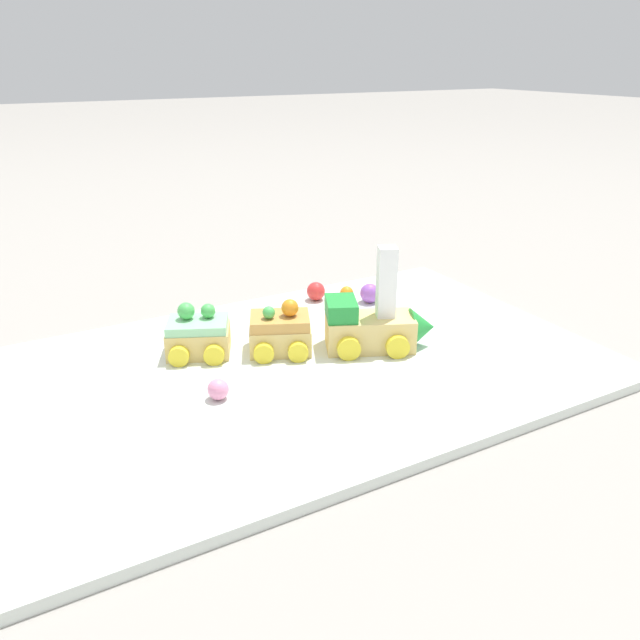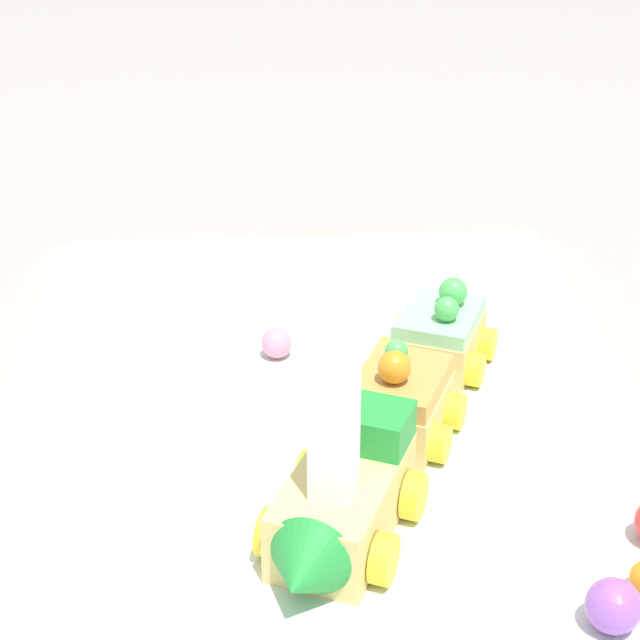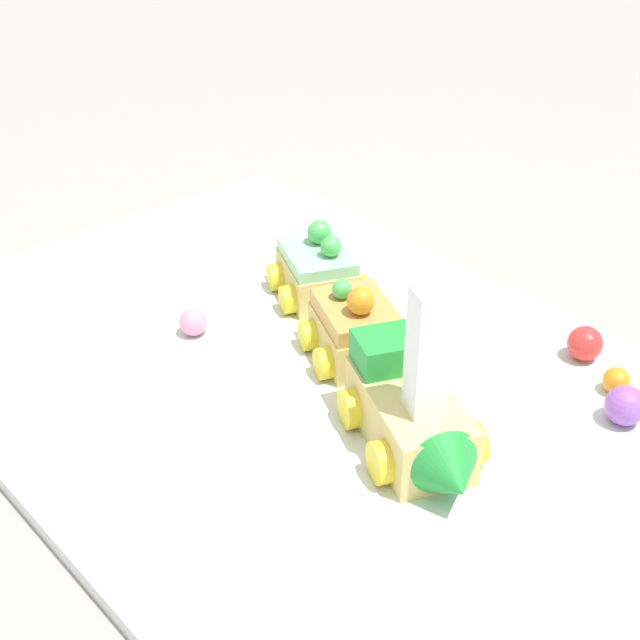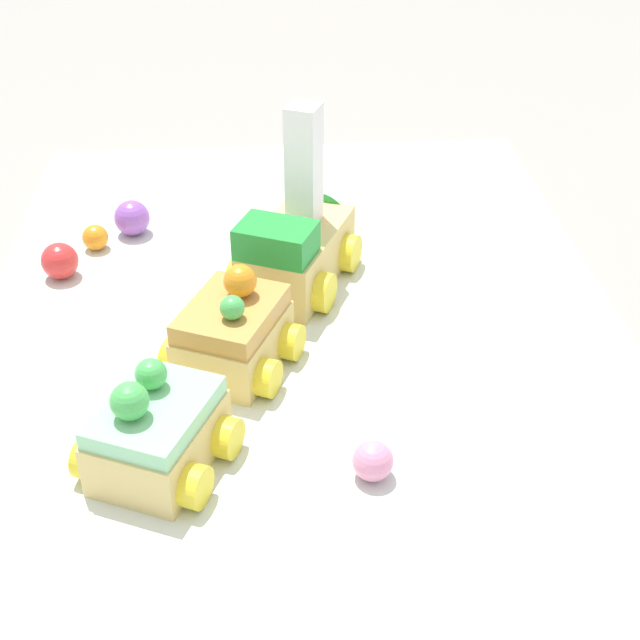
{
  "view_description": "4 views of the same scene",
  "coord_description": "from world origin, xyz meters",
  "px_view_note": "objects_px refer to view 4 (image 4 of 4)",
  "views": [
    {
      "loc": [
        -0.3,
        -0.59,
        0.35
      ],
      "look_at": [
        0.04,
        0.03,
        0.05
      ],
      "focal_mm": 35.0,
      "sensor_mm": 36.0,
      "label": 1
    },
    {
      "loc": [
        0.57,
        -0.05,
        0.4
      ],
      "look_at": [
        -0.04,
        -0.0,
        0.08
      ],
      "focal_mm": 60.0,
      "sensor_mm": 36.0,
      "label": 2
    },
    {
      "loc": [
        0.4,
        -0.36,
        0.4
      ],
      "look_at": [
        -0.04,
        0.03,
        0.04
      ],
      "focal_mm": 50.0,
      "sensor_mm": 36.0,
      "label": 3
    },
    {
      "loc": [
        -0.48,
        0.03,
        0.36
      ],
      "look_at": [
        0.0,
        -0.01,
        0.03
      ],
      "focal_mm": 50.0,
      "sensor_mm": 36.0,
      "label": 4
    }
  ],
  "objects_px": {
    "cake_car_mint": "(157,434)",
    "gumball_red": "(60,261)",
    "gumball_pink": "(373,461)",
    "cake_train_locomotive": "(300,239)",
    "gumball_purple": "(132,218)",
    "gumball_orange": "(95,237)",
    "cake_car_caramel": "(233,335)"
  },
  "relations": [
    {
      "from": "cake_car_mint",
      "to": "gumball_red",
      "type": "bearing_deg",
      "value": 46.92
    },
    {
      "from": "cake_car_mint",
      "to": "gumball_red",
      "type": "xyz_separation_m",
      "value": [
        0.21,
        0.09,
        -0.01
      ]
    },
    {
      "from": "cake_car_mint",
      "to": "gumball_pink",
      "type": "bearing_deg",
      "value": -74.87
    },
    {
      "from": "cake_train_locomotive",
      "to": "cake_car_mint",
      "type": "height_order",
      "value": "cake_train_locomotive"
    },
    {
      "from": "cake_train_locomotive",
      "to": "gumball_red",
      "type": "distance_m",
      "value": 0.18
    },
    {
      "from": "gumball_purple",
      "to": "gumball_orange",
      "type": "distance_m",
      "value": 0.04
    },
    {
      "from": "cake_car_mint",
      "to": "gumball_purple",
      "type": "xyz_separation_m",
      "value": [
        0.28,
        0.04,
        -0.01
      ]
    },
    {
      "from": "gumball_purple",
      "to": "cake_train_locomotive",
      "type": "bearing_deg",
      "value": -119.85
    },
    {
      "from": "cake_car_caramel",
      "to": "gumball_orange",
      "type": "height_order",
      "value": "cake_car_caramel"
    },
    {
      "from": "cake_car_mint",
      "to": "gumball_orange",
      "type": "distance_m",
      "value": 0.26
    },
    {
      "from": "cake_train_locomotive",
      "to": "cake_car_caramel",
      "type": "bearing_deg",
      "value": -179.92
    },
    {
      "from": "cake_car_caramel",
      "to": "gumball_pink",
      "type": "bearing_deg",
      "value": -121.08
    },
    {
      "from": "gumball_purple",
      "to": "gumball_pink",
      "type": "bearing_deg",
      "value": -151.71
    },
    {
      "from": "cake_car_caramel",
      "to": "gumball_orange",
      "type": "bearing_deg",
      "value": 58.37
    },
    {
      "from": "gumball_pink",
      "to": "cake_train_locomotive",
      "type": "bearing_deg",
      "value": 6.98
    },
    {
      "from": "cake_car_caramel",
      "to": "cake_car_mint",
      "type": "relative_size",
      "value": 1.0
    },
    {
      "from": "cake_car_caramel",
      "to": "gumball_pink",
      "type": "height_order",
      "value": "cake_car_caramel"
    },
    {
      "from": "cake_train_locomotive",
      "to": "cake_car_mint",
      "type": "distance_m",
      "value": 0.22
    },
    {
      "from": "cake_train_locomotive",
      "to": "gumball_red",
      "type": "xyz_separation_m",
      "value": [
        0.01,
        0.18,
        -0.02
      ]
    },
    {
      "from": "gumball_pink",
      "to": "cake_car_mint",
      "type": "bearing_deg",
      "value": 80.9
    },
    {
      "from": "gumball_purple",
      "to": "gumball_orange",
      "type": "bearing_deg",
      "value": 130.86
    },
    {
      "from": "gumball_pink",
      "to": "gumball_red",
      "type": "bearing_deg",
      "value": 41.8
    },
    {
      "from": "cake_train_locomotive",
      "to": "gumball_orange",
      "type": "distance_m",
      "value": 0.17
    },
    {
      "from": "gumball_red",
      "to": "cake_car_caramel",
      "type": "bearing_deg",
      "value": -132.83
    },
    {
      "from": "gumball_red",
      "to": "gumball_purple",
      "type": "bearing_deg",
      "value": -36.09
    },
    {
      "from": "gumball_pink",
      "to": "gumball_red",
      "type": "height_order",
      "value": "gumball_red"
    },
    {
      "from": "cake_train_locomotive",
      "to": "cake_car_mint",
      "type": "xyz_separation_m",
      "value": [
        -0.2,
        0.09,
        -0.01
      ]
    },
    {
      "from": "gumball_purple",
      "to": "gumball_orange",
      "type": "height_order",
      "value": "gumball_purple"
    },
    {
      "from": "cake_train_locomotive",
      "to": "gumball_pink",
      "type": "relative_size",
      "value": 6.29
    },
    {
      "from": "gumball_purple",
      "to": "gumball_orange",
      "type": "xyz_separation_m",
      "value": [
        -0.02,
        0.03,
        -0.0
      ]
    },
    {
      "from": "gumball_purple",
      "to": "gumball_red",
      "type": "bearing_deg",
      "value": 143.91
    },
    {
      "from": "gumball_red",
      "to": "gumball_pink",
      "type": "bearing_deg",
      "value": -138.2
    }
  ]
}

